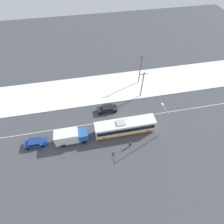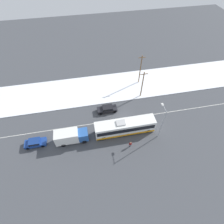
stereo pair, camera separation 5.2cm
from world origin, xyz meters
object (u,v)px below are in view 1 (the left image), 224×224
parked_car_near_truck (35,143)px  streetlamp (162,120)px  box_truck (71,136)px  utility_pole_roadside (142,84)px  pedestrian_at_stop (130,144)px  sedan_car (107,109)px  city_bus (125,127)px  utility_pole_snowlot (140,69)px

parked_car_near_truck → streetlamp: streetlamp is taller
box_truck → utility_pole_roadside: size_ratio=0.89×
pedestrian_at_stop → streetlamp: size_ratio=0.19×
utility_pole_roadside → streetlamp: bearing=-89.6°
sedan_car → streetlamp: (9.16, -8.45, 4.18)m
parked_car_near_truck → city_bus: bearing=-0.9°
box_truck → utility_pole_roadside: (17.52, 9.87, 2.18)m
pedestrian_at_stop → utility_pole_roadside: bearing=65.2°
city_bus → box_truck: (-11.07, -0.15, -0.03)m
city_bus → utility_pole_snowlot: (7.48, 14.88, 2.57)m
city_bus → parked_car_near_truck: size_ratio=2.97×
streetlamp → utility_pole_snowlot: bearing=86.8°
streetlamp → utility_pole_roadside: (-0.08, 11.80, -1.13)m
streetlamp → utility_pole_snowlot: (0.94, 16.96, -0.71)m
city_bus → parked_car_near_truck: (-18.21, 0.29, -0.90)m
sedan_car → pedestrian_at_stop: pedestrian_at_stop is taller
box_truck → sedan_car: (8.44, 6.52, -0.88)m
city_bus → utility_pole_roadside: (6.45, 9.72, 2.15)m
sedan_car → parked_car_near_truck: parked_car_near_truck is taller
parked_car_near_truck → utility_pole_snowlot: utility_pole_snowlot is taller
sedan_car → utility_pole_snowlot: (10.10, 8.51, 3.47)m
streetlamp → utility_pole_roadside: 11.86m
pedestrian_at_stop → utility_pole_snowlot: size_ratio=0.19×
streetlamp → sedan_car: bearing=137.3°
sedan_car → streetlamp: bearing=137.3°
utility_pole_roadside → sedan_car: bearing=-159.7°
box_truck → city_bus: bearing=0.8°
box_truck → streetlamp: (17.60, -1.93, 3.31)m
parked_car_near_truck → utility_pole_snowlot: bearing=29.6°
parked_car_near_truck → pedestrian_at_stop: size_ratio=2.69×
utility_pole_roadside → utility_pole_snowlot: utility_pole_snowlot is taller
pedestrian_at_stop → utility_pole_snowlot: bearing=68.7°
sedan_car → box_truck: bearing=37.7°
utility_pole_roadside → utility_pole_snowlot: bearing=78.8°
sedan_car → pedestrian_at_stop: size_ratio=2.91×
pedestrian_at_stop → utility_pole_roadside: utility_pole_roadside is taller
box_truck → utility_pole_roadside: 20.22m
pedestrian_at_stop → utility_pole_snowlot: (7.22, 18.55, 3.31)m
pedestrian_at_stop → box_truck: bearing=162.7°
pedestrian_at_stop → parked_car_near_truck: bearing=167.9°
box_truck → utility_pole_snowlot: size_ratio=0.80×
city_bus → streetlamp: size_ratio=1.55×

